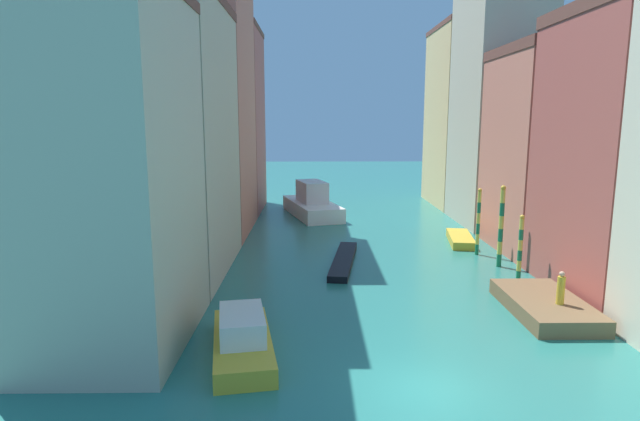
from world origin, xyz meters
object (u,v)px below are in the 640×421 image
gondola_black (344,260)px  motorboat_1 (460,239)px  mooring_pole_0 (520,247)px  vaporetto_white (312,204)px  waterfront_dock (545,305)px  person_on_dock (561,289)px  mooring_pole_2 (478,221)px  motorboat_0 (242,338)px  mooring_pole_1 (501,226)px

gondola_black → motorboat_1: motorboat_1 is taller
mooring_pole_0 → motorboat_1: 9.80m
mooring_pole_0 → vaporetto_white: mooring_pole_0 is taller
waterfront_dock → person_on_dock: size_ratio=3.95×
mooring_pole_2 → motorboat_0: bearing=-132.7°
gondola_black → person_on_dock: bearing=-45.9°
mooring_pole_0 → mooring_pole_1: mooring_pole_1 is taller
mooring_pole_0 → mooring_pole_1: (-0.08, 3.03, 0.67)m
person_on_dock → motorboat_1: 15.68m
mooring_pole_2 → motorboat_0: 21.23m
mooring_pole_1 → motorboat_0: bearing=-139.9°
mooring_pole_1 → mooring_pole_2: mooring_pole_1 is taller
waterfront_dock → motorboat_0: (-14.21, -4.33, 0.29)m
person_on_dock → mooring_pole_2: 12.10m
mooring_pole_1 → motorboat_0: size_ratio=0.81×
gondola_black → motorboat_0: 14.28m
waterfront_dock → motorboat_1: (-0.02, 14.78, -0.08)m
mooring_pole_2 → gondola_black: 9.96m
mooring_pole_2 → gondola_black: bearing=-167.4°
person_on_dock → motorboat_1: (-0.30, 15.63, -1.21)m
waterfront_dock → mooring_pole_2: 11.39m
mooring_pole_2 → vaporetto_white: (-11.60, 15.39, -1.23)m
waterfront_dock → mooring_pole_2: mooring_pole_2 is taller
motorboat_1 → mooring_pole_1: bearing=-84.4°
waterfront_dock → mooring_pole_0: size_ratio=1.60×
mooring_pole_0 → motorboat_0: size_ratio=0.61×
mooring_pole_0 → motorboat_0: mooring_pole_0 is taller
mooring_pole_0 → motorboat_1: size_ratio=0.73×
waterfront_dock → mooring_pole_0: (0.71, 5.16, 1.64)m
motorboat_1 → person_on_dock: bearing=-88.9°
motorboat_0 → mooring_pole_2: bearing=47.3°
motorboat_1 → gondola_black: bearing=-148.6°
vaporetto_white → motorboat_1: vaporetto_white is taller
mooring_pole_0 → person_on_dock: bearing=-94.0°
mooring_pole_2 → motorboat_1: bearing=92.6°
person_on_dock → motorboat_0: (-14.49, -3.47, -0.84)m
person_on_dock → mooring_pole_1: size_ratio=0.30×
waterfront_dock → gondola_black: bearing=135.8°
waterfront_dock → motorboat_0: bearing=-163.1°
mooring_pole_1 → motorboat_0: (-14.84, -12.51, -2.02)m
waterfront_dock → person_on_dock: person_on_dock is taller
vaporetto_white → motorboat_1: 16.47m
person_on_dock → mooring_pole_0: 6.05m
person_on_dock → motorboat_1: size_ratio=0.30×
mooring_pole_1 → mooring_pole_2: bearing=99.1°
mooring_pole_1 → gondola_black: mooring_pole_1 is taller
mooring_pole_2 → motorboat_0: size_ratio=0.72×
mooring_pole_0 → motorboat_0: bearing=-147.5°
mooring_pole_1 → vaporetto_white: mooring_pole_1 is taller
vaporetto_white → gondola_black: 17.66m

